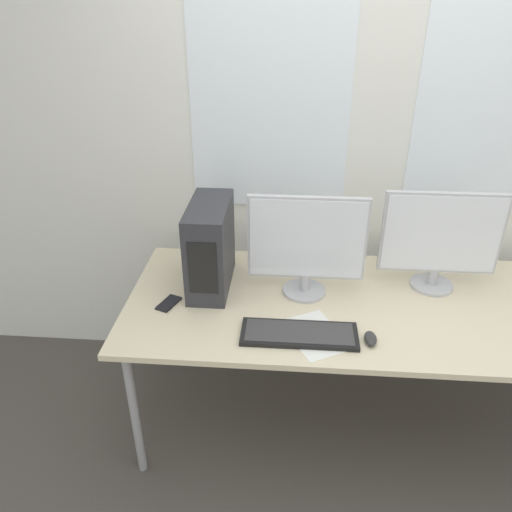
{
  "coord_description": "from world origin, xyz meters",
  "views": [
    {
      "loc": [
        -0.42,
        -1.49,
        2.07
      ],
      "look_at": [
        -0.57,
        0.46,
        0.99
      ],
      "focal_mm": 35.0,
      "sensor_mm": 36.0,
      "label": 1
    }
  ],
  "objects": [
    {
      "name": "paper_sheet_left",
      "position": [
        -0.3,
        0.2,
        0.76
      ],
      "size": [
        0.32,
        0.36,
        0.0
      ],
      "rotation": [
        0.0,
        0.0,
        0.49
      ],
      "color": "white",
      "rests_on": "desk"
    },
    {
      "name": "desk",
      "position": [
        0.0,
        0.46,
        0.72
      ],
      "size": [
        2.34,
        0.92,
        0.76
      ],
      "color": "beige",
      "rests_on": "ground_plane"
    },
    {
      "name": "keyboard",
      "position": [
        -0.37,
        0.19,
        0.77
      ],
      "size": [
        0.49,
        0.18,
        0.02
      ],
      "color": "black",
      "rests_on": "desk"
    },
    {
      "name": "monitor_right_near",
      "position": [
        0.27,
        0.63,
        1.02
      ],
      "size": [
        0.55,
        0.2,
        0.49
      ],
      "color": "#B7B7BC",
      "rests_on": "desk"
    },
    {
      "name": "cell_phone",
      "position": [
        -0.97,
        0.38,
        0.77
      ],
      "size": [
        0.1,
        0.14,
        0.01
      ],
      "rotation": [
        0.0,
        0.0,
        -0.36
      ],
      "color": "black",
      "rests_on": "desk"
    },
    {
      "name": "wall_back",
      "position": [
        0.0,
        1.05,
        1.35
      ],
      "size": [
        8.0,
        0.07,
        2.7
      ],
      "color": "silver",
      "rests_on": "ground_plane"
    },
    {
      "name": "mouse",
      "position": [
        -0.08,
        0.17,
        0.78
      ],
      "size": [
        0.05,
        0.09,
        0.03
      ],
      "color": "#2D2D2D",
      "rests_on": "desk"
    },
    {
      "name": "ground_plane",
      "position": [
        0.0,
        0.0,
        0.0
      ],
      "size": [
        14.0,
        14.0,
        0.0
      ],
      "primitive_type": "plane",
      "color": "#47423D"
    },
    {
      "name": "pc_tower",
      "position": [
        -0.8,
        0.57,
        0.97
      ],
      "size": [
        0.18,
        0.42,
        0.42
      ],
      "color": "#2D2D33",
      "rests_on": "desk"
    },
    {
      "name": "monitor_main",
      "position": [
        -0.35,
        0.53,
        1.02
      ],
      "size": [
        0.54,
        0.2,
        0.49
      ],
      "color": "#B7B7BC",
      "rests_on": "desk"
    }
  ]
}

